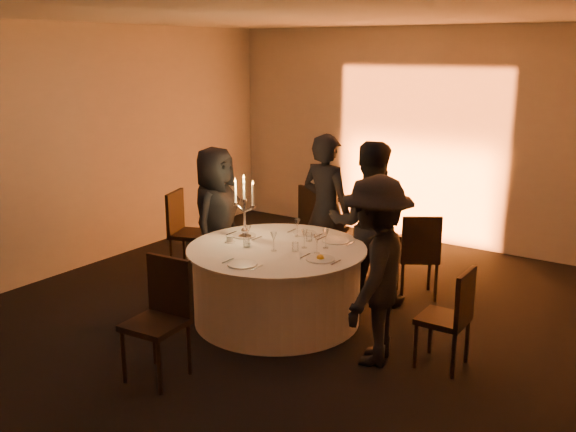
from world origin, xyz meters
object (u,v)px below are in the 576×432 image
Objects in this scene: chair_left at (184,227)px; guest_back_right at (368,223)px; chair_front at (161,311)px; guest_right at (375,271)px; banquet_table at (277,284)px; chair_back_right at (419,252)px; coffee_cup at (230,239)px; guest_back_left at (326,210)px; chair_right at (452,313)px; guest_left at (216,220)px; candelabra at (244,216)px; chair_back_left at (318,222)px.

chair_left is 2.36m from guest_back_right.
chair_front is 1.85m from guest_right.
chair_left reaches higher than banquet_table.
chair_back_right is (2.74, 0.77, -0.03)m from chair_left.
chair_front is 0.61× the size of guest_right.
guest_right is 15.18× the size of coffee_cup.
guest_back_left is at bearing 74.67° from coffee_cup.
chair_right is (3.61, -0.56, -0.07)m from chair_left.
guest_right reaches higher than coffee_cup.
banquet_table is at bearing -126.35° from chair_left.
chair_back_right is 3.02m from chair_front.
banquet_table is at bearing 20.94° from chair_back_right.
guest_left reaches higher than banquet_table.
guest_left is at bearing -6.65° from guest_back_right.
guest_left is 0.63m from candelabra.
candelabra is at bearing -128.66° from chair_left.
chair_right is 0.74m from guest_right.
guest_right reaches higher than chair_right.
guest_back_left reaches higher than candelabra.
guest_back_right is 1.49m from coffee_cup.
chair_back_right is 0.95× the size of chair_front.
guest_back_left reaches higher than coffee_cup.
guest_right is (3.00, -0.80, 0.26)m from chair_left.
guest_right is at bearing 140.25° from guest_back_left.
guest_back_left reaches higher than chair_back_right.
chair_back_right is 1.42× the size of candelabra.
chair_left is at bearing -19.66° from guest_back_right.
guest_back_left is (0.36, -0.43, 0.29)m from chair_back_left.
chair_left reaches higher than coffee_cup.
guest_back_left reaches higher than chair_front.
chair_back_left is 2.85m from chair_right.
chair_left is 2.85m from chair_back_right.
chair_left is 1.45m from candelabra.
guest_back_left is (1.64, 0.63, 0.31)m from chair_left.
coffee_cup reaches higher than banquet_table.
guest_right is at bearing 90.62° from guest_back_right.
banquet_table is at bearing -90.40° from chair_right.
coffee_cup is (-0.50, -0.12, 0.42)m from banquet_table.
chair_front is 0.57× the size of guest_back_left.
chair_right is at bearing 2.87° from coffee_cup.
banquet_table is 0.79m from candelabra.
chair_front is (0.37, -3.10, -0.02)m from chair_back_left.
guest_right is 1.73m from candelabra.
chair_back_left is 1.08× the size of chair_back_right.
chair_left is at bearing 27.84° from guest_back_left.
chair_right is at bearing -117.84° from chair_left.
chair_left is at bearing -17.48° from chair_back_right.
chair_left is 0.61× the size of guest_left.
chair_front is at bearing -95.15° from banquet_table.
chair_left reaches higher than chair_right.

